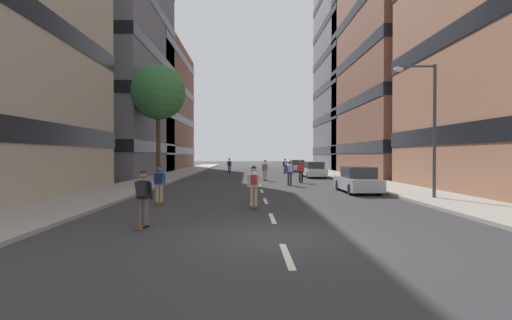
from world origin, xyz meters
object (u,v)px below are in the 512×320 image
Objects in this scene: parked_car_mid at (358,181)px; skater_3 at (143,195)px; streetlamp_right at (427,116)px; skater_7 at (285,165)px; parked_car_near at (314,170)px; skater_6 at (290,172)px; skater_0 at (229,165)px; street_tree_near at (158,93)px; parked_car_far at (297,166)px; skater_5 at (265,169)px; skater_1 at (301,170)px; skater_2 at (254,184)px; skater_4 at (159,182)px.

parked_car_mid is 14.36m from skater_3.
skater_7 is at bearing 99.34° from streetlamp_right.
parked_car_near is 10.27m from skater_6.
parked_car_near is at bearing 97.04° from streetlamp_right.
skater_0 is at bearing 88.25° from skater_3.
parked_car_mid is 6.20m from skater_6.
parked_car_near is 16.23m from street_tree_near.
parked_car_far is (0.00, 27.73, 0.00)m from parked_car_mid.
skater_3 reaches higher than parked_car_far.
skater_5 is at bearing 77.40° from skater_3.
skater_3 and skater_6 have the same top height.
parked_car_near is 2.47× the size of skater_1.
street_tree_near is 5.56× the size of skater_5.
skater_6 is (-3.45, -22.59, 0.32)m from parked_car_far.
skater_6 is at bearing -74.13° from skater_0.
skater_2 is (-8.52, -2.63, -3.12)m from streetlamp_right.
street_tree_near is 17.97m from skater_4.
parked_car_near is 2.47× the size of skater_2.
street_tree_near is 5.56× the size of skater_7.
skater_1 is (-4.57, 11.56, -3.15)m from streetlamp_right.
skater_7 is (-4.35, 26.42, -3.12)m from streetlamp_right.
parked_car_near is at bearing 41.93° from skater_5.
skater_5 is (9.26, -0.97, -6.60)m from street_tree_near.
skater_7 is (8.42, 27.60, 0.00)m from skater_4.
parked_car_mid and parked_car_far have the same top height.
streetlamp_right is (2.30, -18.61, 3.44)m from parked_car_near.
skater_1 and skater_4 have the same top height.
parked_car_mid is 2.47× the size of skater_1.
street_tree_near is 11.42m from skater_5.
skater_1 is 1.00× the size of skater_3.
skater_1 is 19.80m from skater_3.
skater_0 is at bearing 105.87° from skater_6.
skater_4 reaches higher than parked_car_mid.
skater_1 reaches higher than parked_car_near.
skater_2 is 5.42m from skater_3.
parked_car_far is 2.47× the size of skater_4.
parked_car_near is 2.47× the size of skater_3.
skater_4 is (-10.46, -32.71, 0.32)m from parked_car_far.
skater_5 reaches higher than parked_car_far.
street_tree_near is 5.56× the size of skater_1.
parked_car_far is 18.11m from skater_5.
skater_0 and skater_4 have the same top height.
skater_4 is at bearing -122.75° from skater_1.
skater_6 is at bearing 123.86° from parked_car_mid.
streetlamp_right is (16.55, -15.10, -3.48)m from street_tree_near.
skater_2 and skater_7 have the same top height.
skater_5 is (5.47, 15.31, 0.00)m from skater_4.
parked_car_far is 5.52m from skater_7.
parked_car_far is 2.47× the size of skater_6.
parked_car_far is at bearing 75.84° from skater_3.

